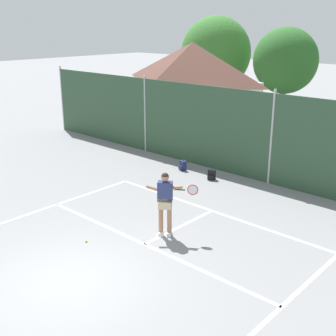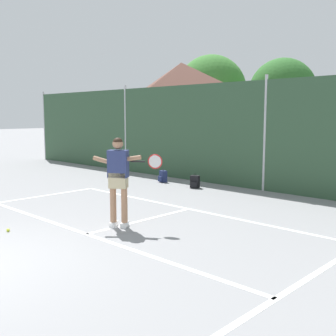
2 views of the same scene
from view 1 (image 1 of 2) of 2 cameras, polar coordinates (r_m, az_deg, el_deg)
name	(u,v)px [view 1 (image 1 of 2)]	position (r m, az deg, el deg)	size (l,w,h in m)	color
ground_plane	(68,282)	(10.72, -12.80, -14.28)	(120.00, 120.00, 0.00)	gray
court_markings	(91,271)	(11.03, -10.00, -13.05)	(8.30, 11.10, 0.01)	white
chainlink_fence	(271,139)	(16.39, 13.29, 3.63)	(26.09, 0.09, 3.50)	#2D4C33
clubhouse_building	(192,88)	(23.25, 3.12, 10.33)	(6.45, 4.56, 4.79)	silver
treeline_backdrop	(334,63)	(26.74, 20.77, 12.64)	(24.65, 4.36, 6.22)	brown
tennis_player	(166,198)	(12.08, -0.32, -3.98)	(1.17, 0.93, 1.85)	silver
tennis_ball	(86,241)	(12.35, -10.58, -9.31)	(0.07, 0.07, 0.07)	#CCE033
backpack_navy	(183,166)	(17.82, 1.93, 0.31)	(0.32, 0.31, 0.46)	navy
backpack_black	(212,175)	(16.82, 5.68, -0.88)	(0.33, 0.32, 0.46)	black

